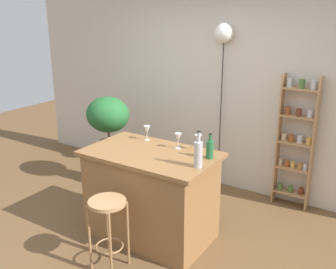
# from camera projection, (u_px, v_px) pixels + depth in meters

# --- Properties ---
(ground) EXTENTS (12.00, 12.00, 0.00)m
(ground) POSITION_uv_depth(u_px,v_px,m) (135.00, 248.00, 3.98)
(ground) COLOR brown
(back_wall) EXTENTS (6.40, 0.10, 2.80)m
(back_wall) POSITION_uv_depth(u_px,v_px,m) (222.00, 84.00, 5.12)
(back_wall) COLOR beige
(back_wall) RESTS_ON ground
(kitchen_counter) EXTENTS (1.35, 0.82, 0.96)m
(kitchen_counter) POSITION_uv_depth(u_px,v_px,m) (151.00, 195.00, 4.08)
(kitchen_counter) COLOR olive
(kitchen_counter) RESTS_ON ground
(bar_stool) EXTENTS (0.35, 0.35, 0.70)m
(bar_stool) POSITION_uv_depth(u_px,v_px,m) (108.00, 218.00, 3.55)
(bar_stool) COLOR #997047
(bar_stool) RESTS_ON ground
(spice_shelf) EXTENTS (0.43, 0.15, 1.63)m
(spice_shelf) POSITION_uv_depth(u_px,v_px,m) (296.00, 140.00, 4.63)
(spice_shelf) COLOR tan
(spice_shelf) RESTS_ON ground
(plant_stool) EXTENTS (0.31, 0.31, 0.40)m
(plant_stool) POSITION_uv_depth(u_px,v_px,m) (111.00, 171.00, 5.40)
(plant_stool) COLOR #2D2823
(plant_stool) RESTS_ON ground
(potted_plant) EXTENTS (0.60, 0.54, 0.85)m
(potted_plant) POSITION_uv_depth(u_px,v_px,m) (108.00, 118.00, 5.17)
(potted_plant) COLOR #514C47
(potted_plant) RESTS_ON plant_stool
(bottle_spirits_clear) EXTENTS (0.07, 0.07, 0.25)m
(bottle_spirits_clear) POSITION_uv_depth(u_px,v_px,m) (210.00, 149.00, 3.75)
(bottle_spirits_clear) COLOR #236638
(bottle_spirits_clear) RESTS_ON kitchen_counter
(bottle_sauce_amber) EXTENTS (0.08, 0.08, 0.35)m
(bottle_sauce_amber) POSITION_uv_depth(u_px,v_px,m) (198.00, 153.00, 3.53)
(bottle_sauce_amber) COLOR #B2B2B7
(bottle_sauce_amber) RESTS_ON kitchen_counter
(wine_glass_left) EXTENTS (0.07, 0.07, 0.16)m
(wine_glass_left) POSITION_uv_depth(u_px,v_px,m) (178.00, 138.00, 4.01)
(wine_glass_left) COLOR silver
(wine_glass_left) RESTS_ON kitchen_counter
(wine_glass_center) EXTENTS (0.07, 0.07, 0.16)m
(wine_glass_center) POSITION_uv_depth(u_px,v_px,m) (198.00, 139.00, 3.96)
(wine_glass_center) COLOR silver
(wine_glass_center) RESTS_ON kitchen_counter
(wine_glass_right) EXTENTS (0.07, 0.07, 0.16)m
(wine_glass_right) POSITION_uv_depth(u_px,v_px,m) (147.00, 130.00, 4.26)
(wine_glass_right) COLOR silver
(wine_glass_right) RESTS_ON kitchen_counter
(pendant_globe_light) EXTENTS (0.24, 0.24, 2.18)m
(pendant_globe_light) POSITION_uv_depth(u_px,v_px,m) (224.00, 35.00, 4.81)
(pendant_globe_light) COLOR black
(pendant_globe_light) RESTS_ON ground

